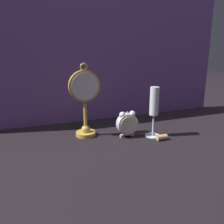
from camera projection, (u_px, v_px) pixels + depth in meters
ground_plane at (119, 143)px, 0.96m from camera, size 4.00×4.00×0.00m
fabric_backdrop_drape at (93, 44)px, 1.15m from camera, size 1.33×0.01×0.72m
pocket_watch_on_stand at (85, 102)px, 1.00m from camera, size 0.13×0.08×0.30m
alarm_clock_twin_bell at (127, 123)px, 1.01m from camera, size 0.09×0.03×0.11m
champagne_flute at (154, 106)px, 0.99m from camera, size 0.06×0.06×0.21m
wine_cork at (162, 137)px, 0.99m from camera, size 0.04×0.02×0.02m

